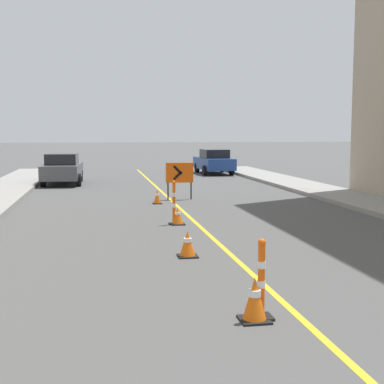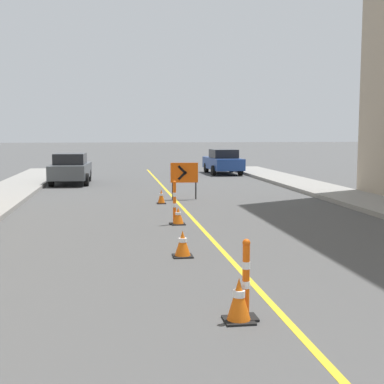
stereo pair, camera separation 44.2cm
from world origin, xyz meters
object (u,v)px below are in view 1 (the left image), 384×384
Objects in this scene: traffic_cone_second at (255,299)px; parked_car_curb_near at (62,169)px; traffic_cone_third at (188,244)px; arrow_barricade_primary at (179,174)px; parked_car_curb_mid at (214,162)px; traffic_cone_fifth at (157,197)px; delineator_post_front at (261,284)px; traffic_cone_fourth at (178,216)px; delineator_post_rear at (174,205)px.

parked_car_curb_near is at bearing 100.51° from traffic_cone_second.
traffic_cone_third is 9.92m from arrow_barricade_primary.
traffic_cone_third is (-0.28, 4.04, -0.03)m from traffic_cone_second.
traffic_cone_third is at bearing -106.05° from parked_car_curb_mid.
traffic_cone_fifth is at bearing 87.94° from traffic_cone_third.
arrow_barricade_primary is 0.34× the size of parked_car_curb_mid.
traffic_cone_fifth is at bearing -112.84° from parked_car_curb_mid.
delineator_post_front is (0.09, -12.64, 0.24)m from traffic_cone_fifth.
parked_car_curb_mid is at bearing 76.24° from traffic_cone_third.
traffic_cone_fourth is at bearing -89.03° from traffic_cone_fifth.
delineator_post_front is 21.50m from parked_car_curb_near.
traffic_cone_second is at bearing -86.07° from traffic_cone_third.
delineator_post_front is 27.09m from parked_car_curb_mid.
parked_car_curb_near is at bearing 102.03° from traffic_cone_third.
traffic_cone_second is 0.14× the size of parked_car_curb_mid.
traffic_cone_fifth is 1.69m from arrow_barricade_primary.
traffic_cone_fourth is at bearing 90.05° from delineator_post_front.
traffic_cone_second is at bearing -76.98° from parked_car_curb_near.
delineator_post_front is at bearing -89.61° from traffic_cone_fifth.
traffic_cone_third is 0.13× the size of parked_car_curb_near.
arrow_barricade_primary is 0.34× the size of parked_car_curb_near.
traffic_cone_second is 12.72m from traffic_cone_fifth.
traffic_cone_second is 21.56m from parked_car_curb_near.
delineator_post_rear is at bearing 158.45° from traffic_cone_fourth.
traffic_cone_third is 0.13× the size of parked_car_curb_mid.
arrow_barricade_primary is at bearing 80.75° from traffic_cone_fourth.
delineator_post_front is (0.40, -3.96, 0.22)m from traffic_cone_third.
parked_car_curb_near reaches higher than traffic_cone_fifth.
traffic_cone_second is 1.18× the size of traffic_cone_fifth.
traffic_cone_second is at bearing -103.46° from parked_car_curb_mid.
traffic_cone_fifth is at bearing 89.72° from delineator_post_rear.
parked_car_curb_mid is at bearing 74.18° from delineator_post_rear.
traffic_cone_second reaches higher than traffic_cone_fourth.
traffic_cone_fourth is (0.11, 8.08, -0.06)m from traffic_cone_second.
traffic_cone_second is 27.19m from parked_car_curb_mid.
delineator_post_front is (0.12, 0.08, 0.19)m from traffic_cone_second.
delineator_post_front is at bearing -103.24° from parked_car_curb_mid.
traffic_cone_fifth is at bearing 90.39° from delineator_post_front.
delineator_post_rear is (0.29, 4.08, 0.28)m from traffic_cone_third.
arrow_barricade_primary reaches higher than traffic_cone_second.
parked_car_curb_near is at bearing 106.80° from delineator_post_rear.
parked_car_curb_mid is at bearing 69.45° from traffic_cone_fifth.
traffic_cone_second is at bearing -90.09° from delineator_post_rear.
arrow_barricade_primary is 13.51m from parked_car_curb_mid.
traffic_cone_fourth is 19.30m from parked_car_curb_mid.
traffic_cone_second is 0.14× the size of parked_car_curb_near.
traffic_cone_fourth is 0.39× the size of delineator_post_rear.
delineator_post_front is at bearing 34.21° from traffic_cone_second.
arrow_barricade_primary is (1.04, 5.72, 0.46)m from delineator_post_rear.
arrow_barricade_primary is 8.88m from parked_car_curb_near.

